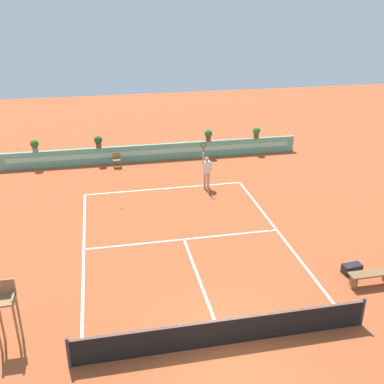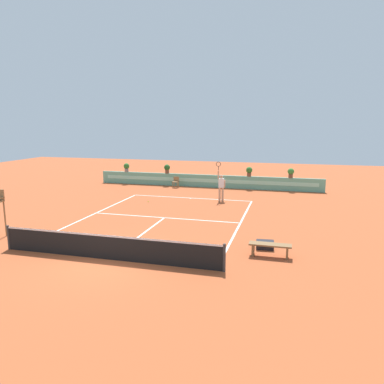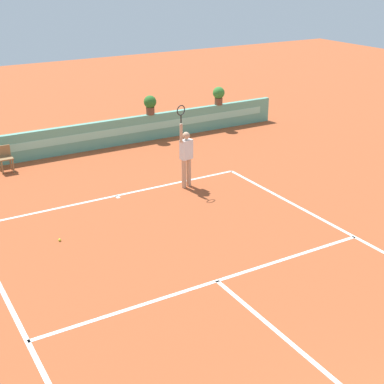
% 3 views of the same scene
% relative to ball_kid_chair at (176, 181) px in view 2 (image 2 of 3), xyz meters
% --- Properties ---
extents(ground_plane, '(60.00, 60.00, 0.00)m').
position_rel_ball_kid_chair_xyz_m(ground_plane, '(2.28, -9.66, -0.48)').
color(ground_plane, '#A84C28').
extents(court_lines, '(8.32, 11.94, 0.01)m').
position_rel_ball_kid_chair_xyz_m(court_lines, '(2.28, -8.94, -0.47)').
color(court_lines, white).
rests_on(court_lines, ground).
extents(net, '(8.92, 0.10, 1.00)m').
position_rel_ball_kid_chair_xyz_m(net, '(2.28, -15.66, 0.03)').
color(net, '#333333').
rests_on(net, ground).
extents(back_wall_barrier, '(18.00, 0.21, 1.00)m').
position_rel_ball_kid_chair_xyz_m(back_wall_barrier, '(2.28, 0.73, 0.02)').
color(back_wall_barrier, '#60A88E').
rests_on(back_wall_barrier, ground).
extents(ball_kid_chair, '(0.44, 0.44, 0.85)m').
position_rel_ball_kid_chair_xyz_m(ball_kid_chair, '(0.00, 0.00, 0.00)').
color(ball_kid_chair, olive).
rests_on(ball_kid_chair, ground).
extents(bench_courtside, '(1.60, 0.44, 0.51)m').
position_rel_ball_kid_chair_xyz_m(bench_courtside, '(8.12, -13.77, -0.10)').
color(bench_courtside, brown).
rests_on(bench_courtside, ground).
extents(gear_bag, '(0.73, 0.43, 0.36)m').
position_rel_ball_kid_chair_xyz_m(gear_bag, '(7.88, -12.95, -0.30)').
color(gear_bag, black).
rests_on(gear_bag, ground).
extents(tennis_player, '(0.61, 0.29, 2.58)m').
position_rel_ball_kid_chair_xyz_m(tennis_player, '(4.42, -4.19, 0.57)').
color(tennis_player, tan).
rests_on(tennis_player, ground).
extents(tennis_ball_near_baseline, '(0.07, 0.07, 0.07)m').
position_rel_ball_kid_chair_xyz_m(tennis_ball_near_baseline, '(-0.07, -5.72, -0.44)').
color(tennis_ball_near_baseline, '#CCE033').
rests_on(tennis_ball_near_baseline, ground).
extents(potted_plant_right, '(0.48, 0.48, 0.72)m').
position_rel_ball_kid_chair_xyz_m(potted_plant_right, '(5.68, 0.73, 0.93)').
color(potted_plant_right, brown).
rests_on(potted_plant_right, back_wall_barrier).
extents(potted_plant_left, '(0.48, 0.48, 0.72)m').
position_rel_ball_kid_chair_xyz_m(potted_plant_left, '(-0.97, 0.73, 0.93)').
color(potted_plant_left, brown).
rests_on(potted_plant_left, back_wall_barrier).
extents(potted_plant_far_right, '(0.48, 0.48, 0.72)m').
position_rel_ball_kid_chair_xyz_m(potted_plant_far_right, '(8.77, 0.73, 0.93)').
color(potted_plant_far_right, brown).
rests_on(potted_plant_far_right, back_wall_barrier).
extents(potted_plant_far_left, '(0.48, 0.48, 0.72)m').
position_rel_ball_kid_chair_xyz_m(potted_plant_far_left, '(-4.56, 0.73, 0.93)').
color(potted_plant_far_left, gray).
rests_on(potted_plant_far_left, back_wall_barrier).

